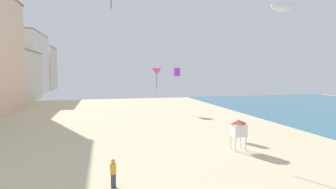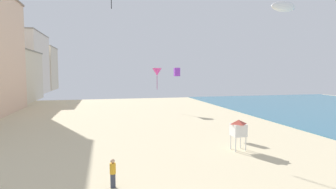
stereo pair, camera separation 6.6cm
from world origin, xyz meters
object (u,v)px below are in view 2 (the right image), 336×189
Objects in this scene: lifeguard_stand at (238,128)px; kite_white_parafoil at (283,7)px; kite_flyer at (113,172)px; kite_purple_box_2 at (177,72)px; kite_magenta_delta at (157,72)px.

kite_white_parafoil is at bearing 35.98° from lifeguard_stand.
kite_white_parafoil is at bearing 2.90° from kite_flyer.
lifeguard_stand is at bearing -151.84° from kite_white_parafoil.
kite_white_parafoil is (8.52, -7.87, 6.30)m from kite_purple_box_2.
lifeguard_stand is 12.36m from kite_purple_box_2.
lifeguard_stand is at bearing 2.41° from kite_flyer.
kite_purple_box_2 is 0.39× the size of kite_white_parafoil.
kite_magenta_delta is at bearing 101.57° from lifeguard_stand.
kite_purple_box_2 reaches higher than lifeguard_stand.
kite_magenta_delta reaches higher than kite_flyer.
kite_magenta_delta is at bearing 87.97° from kite_purple_box_2.
lifeguard_stand is 0.99× the size of kite_white_parafoil.
kite_flyer is 0.64× the size of kite_white_parafoil.
kite_purple_box_2 is at bearing 137.25° from kite_white_parafoil.
lifeguard_stand reaches higher than kite_flyer.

